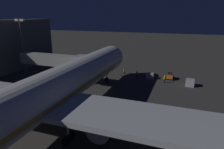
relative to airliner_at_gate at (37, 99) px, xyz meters
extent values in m
plane|color=#383533|center=(0.00, -9.29, -5.42)|extent=(320.00, 320.00, 0.00)
cylinder|color=silver|center=(0.00, -1.37, 0.13)|extent=(5.77, 52.72, 5.77)
sphere|color=silver|center=(0.00, -27.73, 0.13)|extent=(5.66, 5.66, 5.66)
cube|color=gold|center=(0.00, -1.37, -0.30)|extent=(5.83, 50.61, 0.50)
cube|color=black|center=(0.00, -26.00, 1.14)|extent=(3.17, 1.40, 0.90)
cube|color=#B7BABF|center=(0.00, -1.14, -0.88)|extent=(49.49, 7.79, 0.70)
cylinder|color=#B7BABF|center=(-8.38, -2.14, -2.88)|extent=(3.00, 4.89, 3.00)
cylinder|color=black|center=(-8.38, -4.59, -2.88)|extent=(2.55, 0.15, 2.55)
cylinder|color=#B7BABF|center=(8.38, -2.14, -2.88)|extent=(3.00, 4.89, 3.00)
cylinder|color=black|center=(8.38, -4.59, -2.88)|extent=(2.55, 0.15, 2.55)
cylinder|color=#B7BABF|center=(0.00, -24.23, -3.19)|extent=(0.28, 0.28, 2.06)
cylinder|color=black|center=(0.00, -24.23, -4.82)|extent=(0.45, 1.20, 1.20)
cylinder|color=#B7BABF|center=(-4.20, -0.14, -3.19)|extent=(0.28, 0.28, 2.06)
cylinder|color=black|center=(-4.20, -0.79, -4.82)|extent=(0.45, 1.20, 1.20)
cylinder|color=black|center=(-4.20, 0.51, -4.82)|extent=(0.45, 1.20, 1.20)
cylinder|color=#B7BABF|center=(4.20, -0.14, -3.19)|extent=(0.28, 0.28, 2.06)
cylinder|color=black|center=(4.20, -0.79, -4.82)|extent=(0.45, 1.20, 1.20)
cylinder|color=black|center=(4.20, 0.51, -4.82)|extent=(0.45, 1.20, 1.20)
cube|color=#9E9E99|center=(12.38, -19.88, 0.13)|extent=(16.56, 2.60, 2.50)
cube|color=#9E9E99|center=(4.10, -19.88, 0.13)|extent=(3.20, 3.40, 3.00)
cube|color=black|center=(2.70, -19.88, 0.13)|extent=(0.70, 3.20, 2.70)
cylinder|color=#B7BABF|center=(5.10, -19.88, -3.27)|extent=(0.56, 0.56, 4.30)
cylinder|color=black|center=(4.50, -19.88, -5.12)|extent=(0.25, 0.60, 0.60)
cylinder|color=black|center=(5.70, -19.88, -5.12)|extent=(0.25, 0.60, 0.60)
cylinder|color=#59595E|center=(25.50, -24.93, 1.70)|extent=(0.40, 0.40, 14.23)
cube|color=#F9EFC6|center=(24.60, -24.93, 9.07)|extent=(1.10, 0.50, 0.60)
cube|color=#F9EFC6|center=(26.40, -24.93, 9.07)|extent=(1.10, 0.50, 0.60)
cube|color=orange|center=(-14.31, -31.87, -4.62)|extent=(1.50, 2.36, 0.90)
cube|color=black|center=(-14.31, -31.51, -3.82)|extent=(1.20, 0.20, 0.70)
cylinder|color=black|center=(-15.12, -32.69, -5.07)|extent=(0.24, 0.70, 0.70)
cylinder|color=black|center=(-13.50, -32.69, -5.07)|extent=(0.24, 0.70, 0.70)
cylinder|color=black|center=(-15.12, -31.04, -5.07)|extent=(0.24, 0.70, 0.70)
cylinder|color=black|center=(-13.50, -31.04, -5.07)|extent=(0.24, 0.70, 0.70)
cube|color=#B7BABF|center=(-19.05, -28.07, -4.60)|extent=(1.83, 1.79, 1.64)
cube|color=#B7BABF|center=(-9.50, -30.65, -4.71)|extent=(1.74, 1.64, 1.41)
cylinder|color=black|center=(-13.30, -28.49, -4.95)|extent=(0.28, 0.28, 0.93)
cylinder|color=yellow|center=(-13.30, -28.49, -4.16)|extent=(0.40, 0.40, 0.65)
sphere|color=tan|center=(-13.30, -28.49, -3.71)|extent=(0.24, 0.24, 0.24)
sphere|color=white|center=(-13.30, -28.49, -3.66)|extent=(0.23, 0.23, 0.23)
cylinder|color=black|center=(-2.04, -32.38, -5.00)|extent=(0.28, 0.28, 0.84)
cylinder|color=yellow|center=(-2.04, -32.38, -4.28)|extent=(0.40, 0.40, 0.60)
sphere|color=tan|center=(-2.04, -32.38, -3.85)|extent=(0.24, 0.24, 0.24)
sphere|color=white|center=(-2.04, -32.38, -3.80)|extent=(0.23, 0.23, 0.23)
cylinder|color=black|center=(-5.91, -31.02, -5.01)|extent=(0.28, 0.28, 0.82)
cylinder|color=yellow|center=(-5.91, -31.02, -4.30)|extent=(0.40, 0.40, 0.60)
sphere|color=tan|center=(-5.91, -31.02, -3.88)|extent=(0.24, 0.24, 0.24)
sphere|color=white|center=(-5.91, -31.02, -3.83)|extent=(0.23, 0.23, 0.23)
cone|color=orange|center=(-2.20, -29.73, -5.14)|extent=(0.36, 0.36, 0.55)
cone|color=orange|center=(2.20, -29.73, -5.14)|extent=(0.36, 0.36, 0.55)
camera|label=1|loc=(-16.93, 18.64, 10.28)|focal=31.84mm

